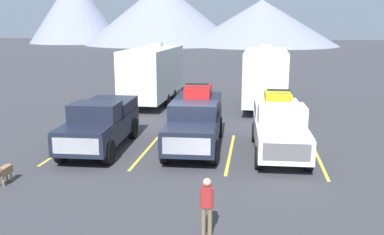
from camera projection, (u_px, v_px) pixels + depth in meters
ground_plane at (186, 156)px, 16.95m from camera, size 240.00×240.00×0.00m
pickup_truck_a at (101, 123)px, 17.74m from camera, size 2.32×5.56×2.07m
pickup_truck_b at (195, 119)px, 17.94m from camera, size 2.34×5.92×2.63m
pickup_truck_c at (279, 125)px, 17.09m from camera, size 2.22×5.44×2.51m
lot_stripe_a at (70, 145)px, 18.35m from camera, size 0.12×5.50×0.01m
lot_stripe_b at (148, 149)px, 17.85m from camera, size 0.12×5.50×0.01m
lot_stripe_c at (230, 153)px, 17.34m from camera, size 0.12×5.50×0.01m
lot_stripe_d at (318, 157)px, 16.84m from camera, size 0.12×5.50×0.01m
camper_trailer_a at (153, 72)px, 27.62m from camera, size 2.61×9.05×3.89m
camper_trailer_b at (265, 76)px, 25.82m from camera, size 2.61×7.88×3.89m
person_a at (207, 203)px, 10.39m from camera, size 0.34×0.21×1.53m
dog at (2, 172)px, 13.79m from camera, size 0.28×0.95×0.69m
mountain_ridge at (257, 16)px, 100.26m from camera, size 140.33×41.17×17.56m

